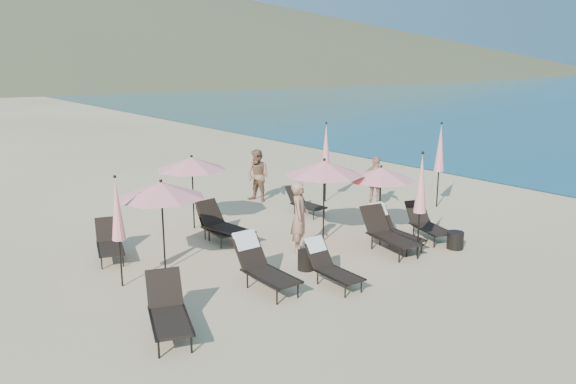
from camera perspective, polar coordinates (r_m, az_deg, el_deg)
ground at (r=14.35m, az=9.92°, el=-6.60°), size 800.00×800.00×0.00m
volcanic_headland at (r=322.93m, az=-23.20°, el=16.05°), size 690.00×690.00×55.00m
lounger_0 at (r=10.48m, az=-12.06°, el=-11.65°), size 1.16×1.84×0.99m
lounger_1 at (r=12.21m, az=-2.69°, el=-7.34°), size 0.69×1.80×1.12m
lounger_2 at (r=12.45m, az=4.27°, el=-7.36°), size 0.58×1.52×0.94m
lounger_3 at (r=15.16m, az=10.48°, el=-3.55°), size 0.75×1.73×1.05m
lounger_4 at (r=14.74m, az=10.11°, el=-4.06°), size 1.00×1.92×1.05m
lounger_5 at (r=15.98m, az=13.93°, el=-3.10°), size 1.08×1.74×0.93m
lounger_6 at (r=14.68m, az=-17.69°, el=-4.87°), size 0.99×1.66×0.90m
lounger_7 at (r=15.51m, az=-7.30°, el=-3.43°), size 0.63×1.52×0.86m
lounger_8 at (r=15.37m, az=-6.60°, el=-3.26°), size 0.94×1.87×1.03m
lounger_9 at (r=17.98m, az=1.67°, el=-1.03°), size 0.63×1.49×0.84m
umbrella_open_0 at (r=13.11m, az=-12.76°, el=0.19°), size 2.04×2.04×2.19m
umbrella_open_1 at (r=14.95m, az=3.70°, el=2.45°), size 2.14×2.14×2.30m
umbrella_open_2 at (r=15.44m, az=9.44°, el=1.84°), size 1.91×1.91×2.06m
umbrella_open_3 at (r=16.34m, az=-9.75°, el=2.87°), size 2.04×2.04×2.19m
umbrella_closed_0 at (r=14.11m, az=13.37°, el=0.78°), size 0.31×0.31×2.68m
umbrella_closed_1 at (r=19.21m, az=15.19°, el=4.30°), size 0.34×0.34×2.86m
umbrella_closed_2 at (r=12.44m, az=-16.97°, el=-1.75°), size 0.29×0.29×2.49m
umbrella_closed_3 at (r=19.34m, az=3.88°, el=4.63°), size 0.33×0.33×2.79m
side_table_0 at (r=13.32m, az=1.86°, el=-6.93°), size 0.41×0.41×0.47m
side_table_1 at (r=15.38m, az=16.62°, el=-4.72°), size 0.43×0.43×0.46m
beachgoer_a at (r=14.33m, az=1.18°, el=-2.55°), size 0.79×0.79×1.85m
beachgoer_b at (r=19.52m, az=-3.08°, el=1.66°), size 0.93×1.06×1.83m
beachgoer_c at (r=18.92m, az=8.93°, el=1.00°), size 0.83×1.10×1.73m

